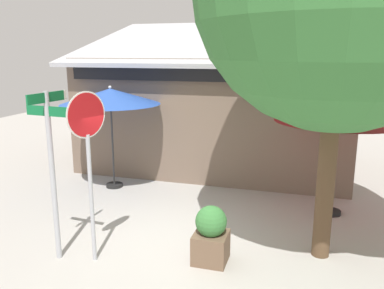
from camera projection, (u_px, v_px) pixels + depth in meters
ground_plane at (183, 242)px, 7.64m from camera, size 28.00×28.00×0.10m
cafe_building at (220, 108)px, 12.64m from camera, size 8.27×5.51×4.59m
street_sign_post at (51, 160)px, 6.57m from camera, size 0.83×0.89×2.91m
stop_sign at (88, 146)px, 6.43m from camera, size 0.27×0.72×2.92m
patio_umbrella_royal_blue_left at (110, 97)px, 10.07m from camera, size 2.55×2.55×2.69m
patio_umbrella_crimson_center at (339, 113)px, 8.32m from camera, size 2.69×2.69×2.55m
sidewalk_planter at (211, 235)px, 6.73m from camera, size 0.57×0.57×1.00m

